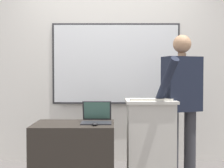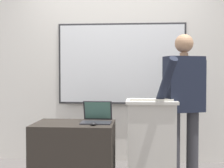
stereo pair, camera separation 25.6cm
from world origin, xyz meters
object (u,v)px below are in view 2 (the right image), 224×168
object	(u,v)px
person_presenter	(184,99)
laptop	(97,116)
lectern_podium	(151,143)
wireless_keyboard	(152,100)
side_desk	(74,155)
computer_mouse_by_laptop	(94,124)

from	to	relation	value
person_presenter	laptop	distance (m)	0.96
lectern_podium	laptop	world-z (taller)	lectern_podium
wireless_keyboard	side_desk	bearing A→B (deg)	-176.67
person_presenter	laptop	xyz separation A→B (m)	(-0.93, -0.09, -0.19)
side_desk	person_presenter	distance (m)	1.32
lectern_podium	side_desk	bearing A→B (deg)	-172.59
side_desk	lectern_podium	bearing A→B (deg)	7.41
side_desk	computer_mouse_by_laptop	size ratio (longest dim) A/B	8.43
side_desk	computer_mouse_by_laptop	xyz separation A→B (m)	(0.23, -0.14, 0.36)
person_presenter	wireless_keyboard	world-z (taller)	person_presenter
wireless_keyboard	computer_mouse_by_laptop	bearing A→B (deg)	-162.03
computer_mouse_by_laptop	lectern_podium	bearing A→B (deg)	23.02
wireless_keyboard	computer_mouse_by_laptop	size ratio (longest dim) A/B	4.46
laptop	wireless_keyboard	size ratio (longest dim) A/B	0.71
side_desk	laptop	distance (m)	0.48
lectern_podium	wireless_keyboard	size ratio (longest dim) A/B	2.08
laptop	computer_mouse_by_laptop	bearing A→B (deg)	-92.10
laptop	side_desk	bearing A→B (deg)	-164.62
lectern_podium	wireless_keyboard	world-z (taller)	wireless_keyboard
laptop	wireless_keyboard	world-z (taller)	wireless_keyboard
laptop	computer_mouse_by_laptop	size ratio (longest dim) A/B	3.18
side_desk	wireless_keyboard	world-z (taller)	wireless_keyboard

